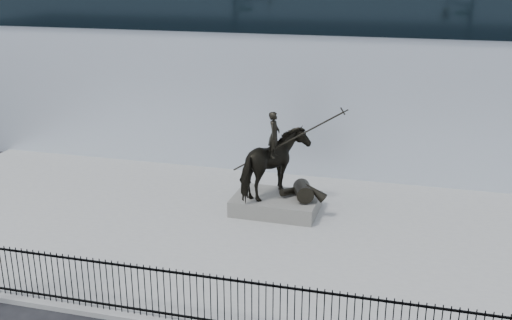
# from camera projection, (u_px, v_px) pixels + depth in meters

# --- Properties ---
(plaza) EXTENTS (30.00, 12.00, 0.15)m
(plaza) POSITION_uv_depth(u_px,v_px,m) (276.00, 235.00, 20.56)
(plaza) COLOR gray
(plaza) RESTS_ON ground
(building) EXTENTS (44.00, 14.00, 9.00)m
(building) POSITION_uv_depth(u_px,v_px,m) (333.00, 53.00, 31.08)
(building) COLOR #B1B9C1
(building) RESTS_ON ground
(picket_fence) EXTENTS (22.10, 0.10, 1.50)m
(picket_fence) POSITION_uv_depth(u_px,v_px,m) (225.00, 302.00, 15.02)
(picket_fence) COLOR black
(picket_fence) RESTS_ON plaza
(statue_plinth) EXTENTS (3.17, 2.22, 0.58)m
(statue_plinth) POSITION_uv_depth(u_px,v_px,m) (276.00, 204.00, 22.28)
(statue_plinth) COLOR #5E5C56
(statue_plinth) RESTS_ON plaza
(equestrian_statue) EXTENTS (4.00, 2.52, 3.39)m
(equestrian_statue) POSITION_uv_depth(u_px,v_px,m) (278.00, 165.00, 21.79)
(equestrian_statue) COLOR black
(equestrian_statue) RESTS_ON statue_plinth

